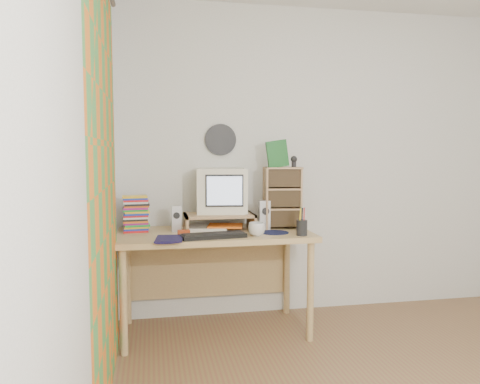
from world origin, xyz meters
name	(u,v)px	position (x,y,z in m)	size (l,w,h in m)	color
back_wall	(330,162)	(0.00, 1.75, 1.25)	(3.50, 3.50, 0.00)	white
left_wall	(83,173)	(-1.75, 0.00, 1.25)	(3.50, 3.50, 0.00)	white
curtain	(105,189)	(-1.71, 0.48, 1.15)	(2.20, 2.20, 0.00)	orange
wall_disc	(221,140)	(-0.93, 1.73, 1.43)	(0.25, 0.25, 0.02)	black
desk	(213,248)	(-1.03, 1.44, 0.62)	(1.40, 0.70, 0.75)	tan
monitor_riser	(219,217)	(-0.98, 1.48, 0.84)	(0.52, 0.30, 0.12)	tan
crt_monitor	(222,191)	(-0.95, 1.53, 1.04)	(0.36, 0.36, 0.34)	silver
speaker_left	(176,219)	(-1.30, 1.45, 0.85)	(0.07, 0.07, 0.19)	#B4B5B9
speaker_right	(264,215)	(-0.64, 1.44, 0.86)	(0.08, 0.08, 0.22)	#B4B5B9
keyboard	(214,236)	(-1.07, 1.15, 0.76)	(0.44, 0.15, 0.03)	black
dvd_stack	(136,215)	(-1.59, 1.51, 0.88)	(0.18, 0.13, 0.25)	brown
cd_rack	(283,198)	(-0.49, 1.46, 0.98)	(0.28, 0.15, 0.47)	tan
mug	(257,229)	(-0.76, 1.17, 0.80)	(0.12, 0.12, 0.09)	silver
diary	(156,238)	(-1.46, 1.11, 0.77)	(0.22, 0.16, 0.04)	#130F3A
mousepad	(274,232)	(-0.61, 1.27, 0.75)	(0.21, 0.21, 0.00)	black
pen_cup	(302,225)	(-0.45, 1.12, 0.83)	(0.08, 0.08, 0.15)	black
papers	(214,228)	(-1.02, 1.45, 0.77)	(0.29, 0.21, 0.04)	silver
red_box	(184,233)	(-1.26, 1.26, 0.77)	(0.08, 0.05, 0.04)	#AA3512
game_box	(277,154)	(-0.54, 1.45, 1.32)	(0.16, 0.03, 0.20)	#1A5B24
webcam	(294,161)	(-0.41, 1.45, 1.26)	(0.05, 0.05, 0.09)	black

